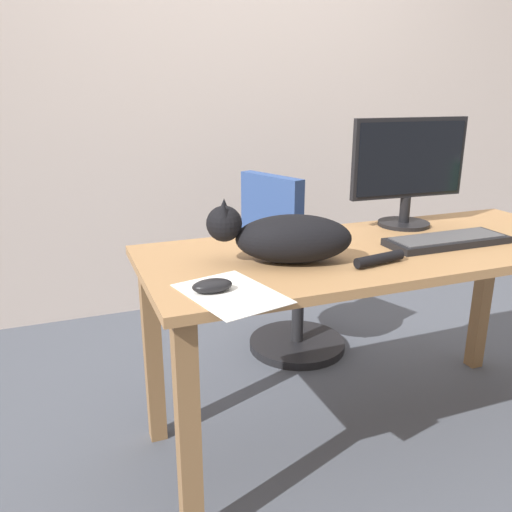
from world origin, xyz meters
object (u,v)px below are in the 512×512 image
at_px(keyboard, 447,240).
at_px(cat, 286,237).
at_px(computer_mouse, 212,286).
at_px(monitor, 409,168).
at_px(office_chair, 291,279).

bearing_deg(keyboard, cat, 178.07).
bearing_deg(computer_mouse, keyboard, 9.03).
distance_m(monitor, cat, 0.69).
xyz_separation_m(monitor, keyboard, (-0.02, -0.27, -0.21)).
relative_size(cat, computer_mouse, 5.28).
xyz_separation_m(keyboard, cat, (-0.60, 0.02, 0.07)).
relative_size(monitor, cat, 0.83).
relative_size(keyboard, computer_mouse, 4.00).
height_order(office_chair, keyboard, office_chair).
bearing_deg(monitor, cat, -158.05).
height_order(office_chair, cat, cat).
relative_size(keyboard, cat, 0.76).
distance_m(monitor, keyboard, 0.35).
distance_m(office_chair, computer_mouse, 1.19).
bearing_deg(office_chair, keyboard, -73.39).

